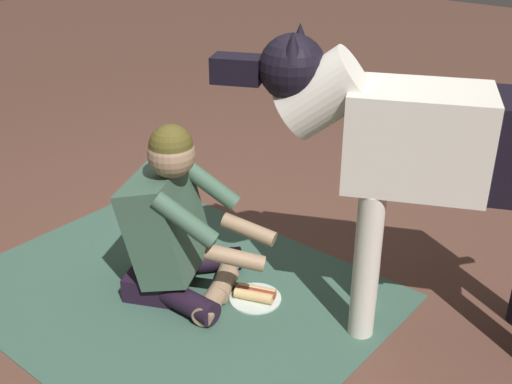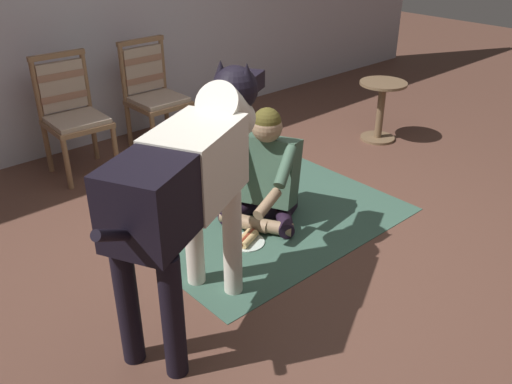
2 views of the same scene
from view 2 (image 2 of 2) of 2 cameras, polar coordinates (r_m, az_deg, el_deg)
ground_plane at (r=3.76m, az=4.00°, el=-4.76°), size 16.17×16.17×0.00m
area_rug at (r=4.01m, az=0.68°, el=-2.35°), size 1.89×1.49×0.01m
dining_chair_left_of_pair at (r=4.74m, az=-18.81°, el=8.21°), size 0.48×0.49×0.98m
dining_chair_right_of_pair at (r=5.08m, az=-10.82°, el=10.45°), size 0.46×0.47×0.98m
person_sitting_on_floor at (r=3.82m, az=1.11°, el=1.78°), size 0.74×0.63×0.83m
large_dog at (r=2.73m, az=-6.77°, el=1.73°), size 1.51×0.85×1.27m
hot_dog_on_plate at (r=3.68m, az=-0.99°, el=-5.03°), size 0.24×0.24×0.06m
round_side_table at (r=5.34m, az=12.96°, el=8.81°), size 0.44×0.44×0.57m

